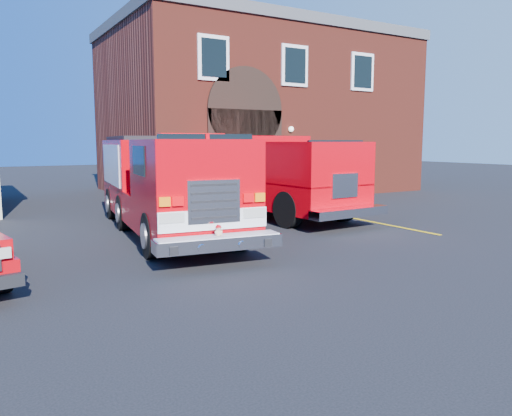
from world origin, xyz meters
TOP-DOWN VIEW (x-y plane):
  - ground at (0.00, 0.00)m, footprint 100.00×100.00m
  - parking_stripe_near at (6.50, 1.00)m, footprint 0.12×3.00m
  - parking_stripe_mid at (6.50, 4.00)m, footprint 0.12×3.00m
  - parking_stripe_far at (6.50, 7.00)m, footprint 0.12×3.00m
  - fire_station at (8.99, 13.98)m, footprint 15.20×10.20m
  - fire_engine at (-0.06, 3.85)m, footprint 3.63×9.42m
  - secondary_truck at (4.42, 5.76)m, footprint 3.23×8.89m

SIDE VIEW (x-z plane):
  - ground at x=0.00m, z-range 0.00..0.00m
  - parking_stripe_near at x=6.50m, z-range 0.00..0.01m
  - parking_stripe_mid at x=6.50m, z-range 0.00..0.01m
  - parking_stripe_far at x=6.50m, z-range 0.00..0.01m
  - fire_engine at x=-0.06m, z-range 0.05..2.88m
  - secondary_truck at x=4.42m, z-range 0.13..2.96m
  - fire_station at x=8.99m, z-range 0.03..8.48m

